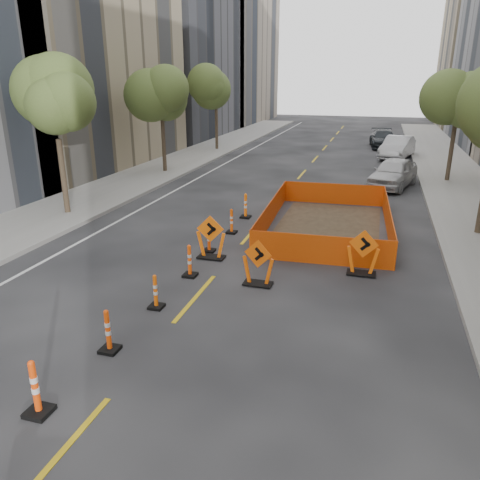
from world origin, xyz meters
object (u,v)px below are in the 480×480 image
(channelizer_5, at_px, (190,261))
(channelizer_7, at_px, (232,221))
(channelizer_6, at_px, (209,238))
(channelizer_4, at_px, (155,291))
(channelizer_8, at_px, (246,206))
(parked_car_mid, at_px, (397,147))
(chevron_sign_left, at_px, (211,237))
(chevron_sign_center, at_px, (258,263))
(parked_car_near, at_px, (393,173))
(channelizer_2, at_px, (35,388))
(chevron_sign_right, at_px, (363,252))
(parked_car_far, at_px, (383,139))
(channelizer_3, at_px, (108,331))

(channelizer_5, height_order, channelizer_7, channelizer_5)
(channelizer_5, height_order, channelizer_6, channelizer_5)
(channelizer_4, xyz_separation_m, channelizer_5, (0.07, 2.17, 0.04))
(channelizer_8, xyz_separation_m, parked_car_mid, (6.56, 18.15, 0.28))
(chevron_sign_left, height_order, parked_car_mid, parked_car_mid)
(channelizer_7, height_order, chevron_sign_center, chevron_sign_center)
(parked_car_near, bearing_deg, channelizer_2, -90.56)
(channelizer_6, height_order, channelizer_8, channelizer_8)
(parked_car_near, bearing_deg, channelizer_4, -93.93)
(channelizer_8, xyz_separation_m, chevron_sign_right, (5.10, -4.91, 0.19))
(channelizer_2, relative_size, channelizer_7, 1.15)
(channelizer_2, height_order, chevron_sign_center, chevron_sign_center)
(channelizer_4, xyz_separation_m, parked_car_near, (6.12, 16.78, 0.31))
(channelizer_2, bearing_deg, channelizer_7, 88.75)
(chevron_sign_left, bearing_deg, parked_car_far, 71.14)
(parked_car_near, bearing_deg, channelizer_5, -96.40)
(chevron_sign_right, height_order, parked_car_far, parked_car_far)
(channelizer_2, bearing_deg, parked_car_mid, 77.80)
(channelizer_4, height_order, channelizer_7, channelizer_7)
(chevron_sign_center, bearing_deg, parked_car_mid, 90.12)
(channelizer_3, bearing_deg, chevron_sign_left, 87.58)
(parked_car_far, bearing_deg, channelizer_2, -103.92)
(chevron_sign_left, xyz_separation_m, chevron_sign_center, (2.03, -1.62, -0.05))
(channelizer_8, bearing_deg, parked_car_near, 52.78)
(channelizer_3, distance_m, parked_car_far, 35.08)
(parked_car_near, bearing_deg, channelizer_7, -104.57)
(channelizer_4, height_order, parked_car_near, parked_car_near)
(channelizer_8, height_order, parked_car_near, parked_car_near)
(channelizer_7, height_order, parked_car_mid, parked_car_mid)
(channelizer_6, height_order, parked_car_mid, parked_car_mid)
(channelizer_3, distance_m, chevron_sign_center, 4.90)
(channelizer_4, bearing_deg, channelizer_2, -92.68)
(channelizer_6, height_order, chevron_sign_center, chevron_sign_center)
(channelizer_2, relative_size, parked_car_near, 0.24)
(channelizer_3, relative_size, channelizer_4, 1.08)
(channelizer_8, bearing_deg, channelizer_5, -89.24)
(channelizer_6, height_order, chevron_sign_left, chevron_sign_left)
(parked_car_mid, relative_size, parked_car_far, 0.97)
(channelizer_7, xyz_separation_m, chevron_sign_center, (2.18, -4.36, 0.22))
(channelizer_7, height_order, chevron_sign_right, chevron_sign_right)
(channelizer_2, relative_size, channelizer_6, 1.13)
(channelizer_3, bearing_deg, channelizer_6, 90.25)
(channelizer_7, relative_size, parked_car_mid, 0.20)
(chevron_sign_right, relative_size, parked_car_far, 0.29)
(chevron_sign_center, height_order, parked_car_far, parked_car_far)
(chevron_sign_center, height_order, chevron_sign_right, chevron_sign_right)
(channelizer_3, bearing_deg, chevron_sign_center, 62.17)
(chevron_sign_right, bearing_deg, parked_car_far, 93.99)
(channelizer_2, xyz_separation_m, chevron_sign_right, (5.28, 8.13, 0.17))
(channelizer_2, distance_m, chevron_sign_left, 8.14)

